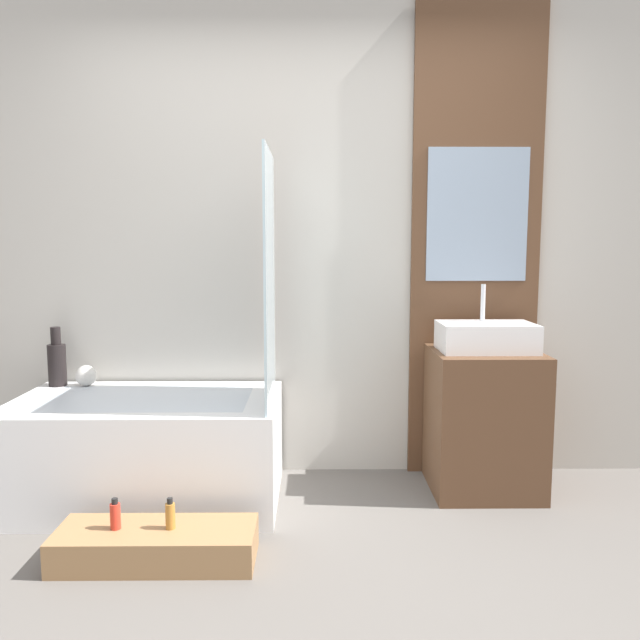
{
  "coord_description": "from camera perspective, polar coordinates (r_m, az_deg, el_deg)",
  "views": [
    {
      "loc": [
        0.04,
        -1.92,
        1.29
      ],
      "look_at": [
        0.07,
        0.68,
        0.98
      ],
      "focal_mm": 35.0,
      "sensor_mm": 36.0,
      "label": 1
    }
  ],
  "objects": [
    {
      "name": "ground_plane",
      "position": [
        2.32,
        -1.74,
        -27.0
      ],
      "size": [
        12.0,
        12.0,
        0.0
      ],
      "primitive_type": "plane",
      "color": "#605B56"
    },
    {
      "name": "bottle_soap_secondary",
      "position": [
        2.73,
        -13.53,
        -16.94
      ],
      "size": [
        0.04,
        0.04,
        0.13
      ],
      "color": "#B2752D",
      "rests_on": "wooden_step_bench"
    },
    {
      "name": "bathtub",
      "position": [
        3.34,
        -15.43,
        -11.27
      ],
      "size": [
        1.32,
        0.78,
        0.53
      ],
      "color": "white",
      "rests_on": "ground_plane"
    },
    {
      "name": "bottle_soap_primary",
      "position": [
        2.79,
        -18.21,
        -16.59
      ],
      "size": [
        0.04,
        0.04,
        0.13
      ],
      "color": "red",
      "rests_on": "wooden_step_bench"
    },
    {
      "name": "wall_wood_accent",
      "position": [
        3.57,
        14.04,
        7.01
      ],
      "size": [
        0.71,
        0.04,
        2.6
      ],
      "color": "brown",
      "rests_on": "ground_plane"
    },
    {
      "name": "vanity_cabinet",
      "position": [
        3.43,
        14.73,
        -8.9
      ],
      "size": [
        0.55,
        0.51,
        0.75
      ],
      "primitive_type": "cube",
      "color": "brown",
      "rests_on": "ground_plane"
    },
    {
      "name": "wall_tiled_back",
      "position": [
        3.5,
        -1.29,
        7.01
      ],
      "size": [
        4.2,
        0.06,
        2.6
      ],
      "primitive_type": "cube",
      "color": "#B7B2A8",
      "rests_on": "ground_plane"
    },
    {
      "name": "glass_shower_screen",
      "position": [
        3.0,
        -4.65,
        3.79
      ],
      "size": [
        0.01,
        0.58,
        1.21
      ],
      "primitive_type": "cube",
      "color": "silver",
      "rests_on": "bathtub"
    },
    {
      "name": "wooden_step_bench",
      "position": [
        2.8,
        -14.74,
        -19.26
      ],
      "size": [
        0.81,
        0.3,
        0.14
      ],
      "primitive_type": "cube",
      "color": "#997047",
      "rests_on": "ground_plane"
    },
    {
      "name": "vase_tall_dark",
      "position": [
        3.69,
        -22.91,
        -3.54
      ],
      "size": [
        0.1,
        0.1,
        0.32
      ],
      "color": "black",
      "rests_on": "bathtub"
    },
    {
      "name": "sink",
      "position": [
        3.34,
        14.96,
        -1.49
      ],
      "size": [
        0.48,
        0.31,
        0.34
      ],
      "color": "white",
      "rests_on": "vanity_cabinet"
    },
    {
      "name": "vase_round_light",
      "position": [
        3.64,
        -20.6,
        -4.78
      ],
      "size": [
        0.11,
        0.11,
        0.11
      ],
      "primitive_type": "sphere",
      "color": "silver",
      "rests_on": "bathtub"
    }
  ]
}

